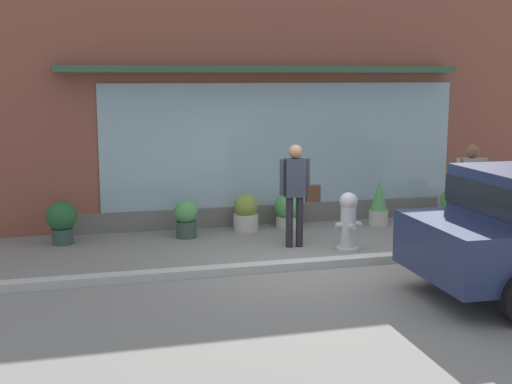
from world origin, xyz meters
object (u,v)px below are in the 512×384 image
pedestrian_passerby (471,185)px  potted_plant_near_hydrant (62,220)px  potted_plant_window_center (486,203)px  pedestrian_with_handbag (296,187)px  potted_plant_window_left (289,210)px  potted_plant_doorstep (379,203)px  potted_plant_by_entrance (452,203)px  fire_hydrant (348,221)px  potted_plant_low_front (246,213)px  potted_plant_corner_tall (186,218)px

pedestrian_passerby → potted_plant_near_hydrant: size_ratio=2.28×
pedestrian_passerby → potted_plant_window_center: 2.65m
pedestrian_with_handbag → potted_plant_window_center: pedestrian_with_handbag is taller
pedestrian_with_handbag → potted_plant_window_left: pedestrian_with_handbag is taller
potted_plant_doorstep → potted_plant_window_center: potted_plant_doorstep is taller
pedestrian_with_handbag → potted_plant_by_entrance: bearing=21.6°
fire_hydrant → potted_plant_near_hydrant: bearing=159.4°
fire_hydrant → potted_plant_near_hydrant: size_ratio=1.31×
potted_plant_window_left → potted_plant_low_front: 0.84m
potted_plant_near_hydrant → potted_plant_corner_tall: size_ratio=1.09×
fire_hydrant → pedestrian_with_handbag: 1.01m
potted_plant_by_entrance → potted_plant_low_front: (-4.12, 0.22, -0.01)m
pedestrian_with_handbag → fire_hydrant: bearing=-28.9°
potted_plant_window_left → potted_plant_corner_tall: size_ratio=0.97×
potted_plant_doorstep → potted_plant_window_left: potted_plant_doorstep is taller
potted_plant_doorstep → potted_plant_near_hydrant: (-5.82, 0.01, -0.01)m
potted_plant_window_center → potted_plant_low_front: (-5.10, -0.10, 0.09)m
potted_plant_near_hydrant → potted_plant_window_left: bearing=3.4°
pedestrian_passerby → potted_plant_window_center: (1.63, 1.95, -0.74)m
potted_plant_near_hydrant → potted_plant_window_center: (8.35, 0.29, -0.16)m
fire_hydrant → pedestrian_passerby: bearing=0.7°
potted_plant_window_center → potted_plant_window_left: bearing=-179.4°
fire_hydrant → potted_plant_by_entrance: (2.89, 1.65, -0.15)m
fire_hydrant → potted_plant_corner_tall: 2.88m
potted_plant_low_front → pedestrian_with_handbag: bearing=-70.4°
pedestrian_with_handbag → potted_plant_corner_tall: bearing=149.0°
potted_plant_window_center → potted_plant_low_front: size_ratio=0.77×
potted_plant_by_entrance → potted_plant_low_front: potted_plant_low_front is taller
potted_plant_window_center → potted_plant_corner_tall: bearing=-176.6°
fire_hydrant → potted_plant_window_left: 1.98m
potted_plant_corner_tall → potted_plant_window_center: 6.26m
potted_plant_doorstep → potted_plant_window_left: 1.74m
potted_plant_near_hydrant → potted_plant_corner_tall: 2.10m
potted_plant_by_entrance → potted_plant_window_center: bearing=18.2°
pedestrian_with_handbag → potted_plant_window_center: bearing=21.7°
pedestrian_passerby → potted_plant_window_left: 3.31m
pedestrian_passerby → potted_plant_by_entrance: bearing=81.4°
potted_plant_window_left → potted_plant_low_front: potted_plant_low_front is taller
pedestrian_passerby → potted_plant_corner_tall: bearing=174.4°
potted_plant_window_left → potted_plant_window_center: (4.26, 0.05, -0.08)m
pedestrian_with_handbag → potted_plant_low_front: pedestrian_with_handbag is taller
pedestrian_with_handbag → potted_plant_by_entrance: pedestrian_with_handbag is taller
potted_plant_low_front → potted_plant_near_hydrant: bearing=-176.7°
potted_plant_low_front → pedestrian_passerby: bearing=-28.0°
pedestrian_passerby → potted_plant_by_entrance: pedestrian_passerby is taller
potted_plant_corner_tall → potted_plant_near_hydrant: bearing=177.9°
potted_plant_window_left → fire_hydrant: bearing=-78.5°
pedestrian_passerby → potted_plant_doorstep: (-0.90, 1.65, -0.57)m
potted_plant_corner_tall → potted_plant_by_entrance: bearing=0.5°
potted_plant_window_left → potted_plant_corner_tall: 2.02m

